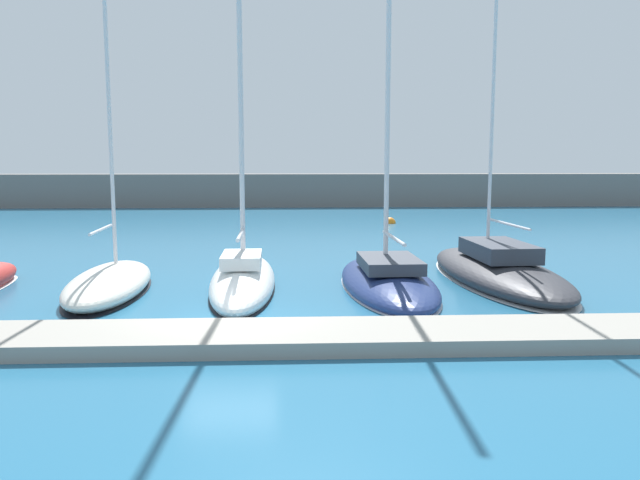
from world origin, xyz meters
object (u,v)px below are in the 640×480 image
at_px(sailboat_ivory_second, 109,282).
at_px(sailboat_navy_fourth, 387,279).
at_px(mooring_buoy_orange, 390,223).
at_px(sailboat_white_third, 243,276).
at_px(sailboat_charcoal_fifth, 497,270).

height_order(sailboat_ivory_second, sailboat_navy_fourth, sailboat_navy_fourth).
height_order(sailboat_ivory_second, mooring_buoy_orange, sailboat_ivory_second).
bearing_deg(sailboat_white_third, mooring_buoy_orange, -23.08).
height_order(sailboat_ivory_second, sailboat_charcoal_fifth, sailboat_charcoal_fifth).
relative_size(sailboat_ivory_second, sailboat_charcoal_fifth, 0.99).
bearing_deg(sailboat_charcoal_fifth, sailboat_navy_fourth, 102.82).
bearing_deg(mooring_buoy_orange, sailboat_navy_fourth, -99.30).
distance_m(sailboat_navy_fourth, sailboat_charcoal_fifth, 4.42).
relative_size(sailboat_ivory_second, mooring_buoy_orange, 18.12).
xyz_separation_m(sailboat_white_third, sailboat_navy_fourth, (5.01, -0.19, -0.10)).
distance_m(sailboat_white_third, sailboat_navy_fourth, 5.02).
xyz_separation_m(sailboat_charcoal_fifth, mooring_buoy_orange, (-0.70, 20.63, -0.38)).
relative_size(sailboat_ivory_second, sailboat_navy_fourth, 0.97).
xyz_separation_m(sailboat_ivory_second, sailboat_white_third, (4.44, 0.48, 0.05)).
bearing_deg(sailboat_charcoal_fifth, sailboat_ivory_second, 93.53).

